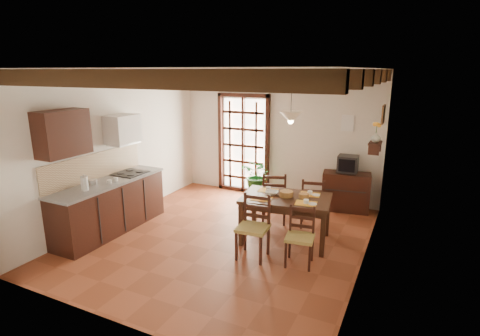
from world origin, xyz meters
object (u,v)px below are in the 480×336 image
Objects in this scene: chair_near_right at (300,247)px; potted_plant at (258,175)px; chair_near_left at (253,238)px; sideboard at (346,192)px; chair_far_right at (312,211)px; kitchen_counter at (110,205)px; crt_tv at (348,164)px; chair_far_left at (274,206)px; pendant_lamp at (291,116)px; dining_table at (286,202)px.

chair_near_right is 2.88m from potted_plant.
chair_near_left reaches higher than sideboard.
chair_far_right is at bearing 68.20° from chair_near_left.
sideboard is at bearing 38.46° from kitchen_counter.
crt_tv is at bearing -122.60° from chair_far_right.
chair_far_left is 1.06× the size of chair_far_right.
chair_near_left is at bearing -111.62° from crt_tv.
potted_plant reaches higher than sideboard.
kitchen_counter is 1.16× the size of potted_plant.
chair_far_right is 1.00× the size of sideboard.
chair_near_left is 2.63m from potted_plant.
chair_near_left is 1.99m from pendant_lamp.
chair_far_left reaches higher than chair_near_left.
sideboard is 1.87m from potted_plant.
chair_near_right is at bearing 84.89° from chair_far_right.
chair_near_left is 1.62m from chair_far_right.
dining_table is 0.90m from chair_near_right.
chair_far_right is (3.17, 1.73, -0.18)m from kitchen_counter.
sideboard is at bearing -149.99° from chair_far_left.
sideboard is 2.31× the size of crt_tv.
chair_near_right reaches higher than sideboard.
potted_plant is (-1.66, 2.34, 0.30)m from chair_near_right.
sideboard is at bearing 67.63° from chair_near_left.
dining_table is at bearing 18.17° from kitchen_counter.
crt_tv is (0.19, 2.53, 0.71)m from chair_near_right.
sideboard is at bearing 6.28° from potted_plant.
chair_near_left is at bearing -106.07° from pendant_lamp.
crt_tv is 0.21× the size of potted_plant.
kitchen_counter is 2.61× the size of chair_near_right.
chair_far_left reaches higher than chair_near_right.
chair_near_left is 1.05× the size of sideboard.
chair_near_left is 1.13× the size of chair_near_right.
sideboard is (0.64, 1.87, -0.28)m from dining_table.
chair_far_left is 1.16× the size of pendant_lamp.
dining_table is 1.66× the size of sideboard.
kitchen_counter is 5.60× the size of crt_tv.
dining_table is 1.99m from crt_tv.
kitchen_counter is at bearing -150.42° from sideboard.
chair_far_left is (2.46, 1.63, -0.17)m from kitchen_counter.
chair_far_left is at bearing 115.42° from chair_near_right.
chair_near_left is at bearing -68.44° from potted_plant.
kitchen_counter is at bearing 176.31° from chair_near_right.
chair_near_left reaches higher than chair_far_right.
chair_far_left is at bearing -135.40° from crt_tv.
chair_near_left is at bearing 179.33° from chair_near_right.
crt_tv is at bearing 70.02° from pendant_lamp.
dining_table is at bearing -117.81° from sideboard.
sideboard is at bearing 70.08° from pendant_lamp.
chair_near_right is at bearing -97.15° from crt_tv.
crt_tv is at bearing 38.40° from kitchen_counter.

